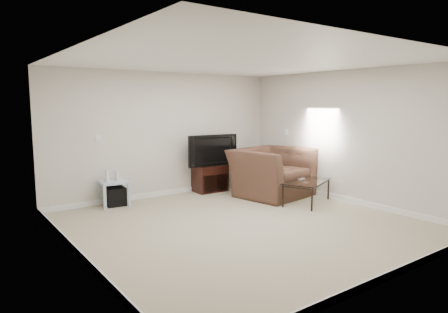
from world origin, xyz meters
TOP-DOWN VIEW (x-y plane):
  - floor at (0.00, 0.00)m, footprint 5.00×5.00m
  - ceiling at (0.00, 0.00)m, footprint 5.00×5.00m
  - wall_back at (0.00, 2.50)m, footprint 5.00×0.02m
  - wall_left at (-2.50, 0.00)m, footprint 0.02×5.00m
  - wall_right at (2.50, 0.00)m, footprint 0.02×5.00m
  - plate_back at (-1.40, 2.49)m, footprint 0.12×0.02m
  - plate_right_switch at (2.49, 1.60)m, footprint 0.02×0.09m
  - plate_right_outlet at (2.49, 1.30)m, footprint 0.02×0.08m
  - tv_stand at (0.90, 2.28)m, footprint 0.69×0.49m
  - dvd_player at (0.90, 2.24)m, footprint 0.42×0.30m
  - television at (0.90, 2.25)m, footprint 1.08×0.29m
  - side_table at (-1.22, 2.28)m, footprint 0.54×0.54m
  - subwoofer at (-1.19, 2.30)m, footprint 0.37×0.37m
  - game_console at (-1.34, 2.27)m, footprint 0.07×0.16m
  - game_case at (-1.17, 2.25)m, footprint 0.06×0.14m
  - recliner at (1.71, 1.20)m, footprint 1.63×1.21m
  - coffee_table at (1.80, 0.33)m, footprint 1.25×1.01m
  - remote at (1.83, 0.50)m, footprint 0.18×0.07m

SIDE VIEW (x-z plane):
  - floor at x=0.00m, z-range 0.00..0.00m
  - subwoofer at x=-1.19m, z-range 0.00..0.34m
  - coffee_table at x=1.80m, z-range 0.00..0.43m
  - side_table at x=-1.22m, z-range 0.00..0.47m
  - tv_stand at x=0.90m, z-range 0.00..0.57m
  - plate_right_outlet at x=2.49m, z-range 0.24..0.36m
  - remote at x=1.83m, z-range 0.43..0.45m
  - dvd_player at x=0.90m, z-range 0.45..0.50m
  - game_case at x=-1.17m, z-range 0.47..0.66m
  - game_console at x=-1.34m, z-range 0.47..0.69m
  - recliner at x=1.71m, z-range 0.00..1.30m
  - television at x=0.90m, z-range 0.57..1.23m
  - wall_back at x=0.00m, z-range 0.00..2.50m
  - wall_left at x=-2.50m, z-range 0.00..2.50m
  - wall_right at x=2.50m, z-range 0.00..2.50m
  - plate_back at x=-1.40m, z-range 1.19..1.31m
  - plate_right_switch at x=2.49m, z-range 1.19..1.31m
  - ceiling at x=0.00m, z-range 2.50..2.50m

